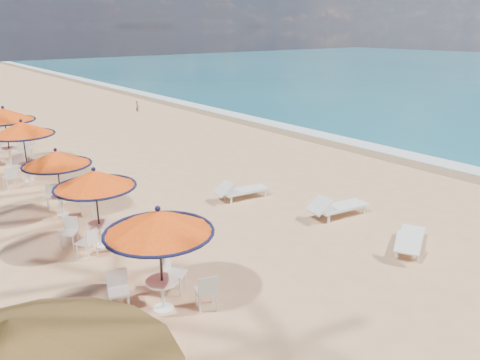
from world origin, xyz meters
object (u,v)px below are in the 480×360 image
object	(u,v)px
station_3	(21,136)
lounger_mid	(336,206)
station_4	(6,120)
lounger_near	(410,239)
station_2	(58,164)
station_0	(160,234)
station_1	(94,190)
palapa	(15,356)
lounger_far	(240,190)

from	to	relation	value
station_3	lounger_mid	distance (m)	11.57
station_3	station_4	xyz separation A→B (m)	(0.14, 2.79, 0.17)
lounger_near	station_2	bearing A→B (deg)	100.94
station_2	station_3	world-z (taller)	station_3
station_0	station_4	world-z (taller)	station_4
lounger_mid	station_0	bearing A→B (deg)	-162.82
station_1	station_3	size ratio (longest dim) A/B	0.92
station_3	palapa	world-z (taller)	palapa
station_0	lounger_far	distance (m)	6.80
station_3	station_0	bearing A→B (deg)	-90.50
station_0	lounger_mid	xyz separation A→B (m)	(6.58, 1.07, -1.33)
station_3	station_4	size ratio (longest dim) A/B	0.95
station_2	lounger_near	bearing A→B (deg)	-52.20
station_1	lounger_mid	xyz separation A→B (m)	(6.50, -2.50, -1.26)
station_1	station_4	xyz separation A→B (m)	(0.16, 9.77, 0.30)
station_0	station_3	size ratio (longest dim) A/B	0.96
lounger_near	lounger_mid	xyz separation A→B (m)	(0.24, 2.70, 0.02)
lounger_near	lounger_far	distance (m)	5.87
lounger_mid	palapa	xyz separation A→B (m)	(-9.86, -3.99, 1.94)
station_2	lounger_near	distance (m)	10.29
station_2	lounger_mid	xyz separation A→B (m)	(6.50, -5.36, -1.28)
station_0	lounger_mid	bearing A→B (deg)	9.23
lounger_near	station_1	bearing A→B (deg)	113.43
station_0	lounger_near	distance (m)	6.68
station_1	palapa	xyz separation A→B (m)	(-3.36, -6.49, 0.68)
station_1	lounger_near	world-z (taller)	station_1
station_1	lounger_far	bearing A→B (deg)	6.25
station_1	lounger_mid	size ratio (longest dim) A/B	1.04
lounger_mid	palapa	size ratio (longest dim) A/B	0.59
station_2	station_4	size ratio (longest dim) A/B	0.85
station_2	station_4	bearing A→B (deg)	88.71
lounger_mid	lounger_far	distance (m)	3.34
station_3	station_4	bearing A→B (deg)	87.14
station_1	lounger_far	xyz separation A→B (m)	(5.16, 0.56, -1.29)
lounger_near	station_4	bearing A→B (deg)	85.31
station_1	station_4	bearing A→B (deg)	89.08
station_0	station_2	xyz separation A→B (m)	(0.07, 6.43, -0.05)
station_1	station_4	distance (m)	9.78
station_3	lounger_mid	world-z (taller)	station_3
lounger_mid	palapa	bearing A→B (deg)	-150.03
station_0	station_3	bearing A→B (deg)	89.50
station_2	station_4	xyz separation A→B (m)	(0.16, 6.91, 0.28)
station_2	palapa	size ratio (longest dim) A/B	0.60
station_1	station_3	distance (m)	6.99
station_0	lounger_far	bearing A→B (deg)	38.29
station_3	lounger_far	size ratio (longest dim) A/B	1.22
station_1	station_2	bearing A→B (deg)	89.97
station_1	station_3	xyz separation A→B (m)	(0.02, 6.99, 0.13)
lounger_far	palapa	world-z (taller)	palapa
lounger_far	station_2	bearing A→B (deg)	163.84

